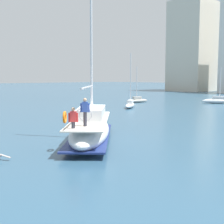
% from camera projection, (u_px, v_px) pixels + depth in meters
% --- Properties ---
extents(ground_plane, '(400.00, 400.00, 0.00)m').
position_uv_depth(ground_plane, '(90.00, 137.00, 22.02)').
color(ground_plane, '#2D516B').
extents(main_sailboat, '(8.35, 8.62, 12.35)m').
position_uv_depth(main_sailboat, '(90.00, 128.00, 20.26)').
color(main_sailboat, silver).
rests_on(main_sailboat, ground).
extents(moored_sloop_far, '(3.03, 4.16, 7.46)m').
position_uv_depth(moored_sloop_far, '(130.00, 104.00, 42.84)').
color(moored_sloop_far, silver).
rests_on(moored_sloop_far, ground).
extents(moored_catamaran, '(1.86, 3.88, 5.98)m').
position_uv_depth(moored_catamaran, '(138.00, 100.00, 52.07)').
color(moored_catamaran, '#B7B2A8').
rests_on(moored_catamaran, ground).
extents(moored_cutter_left, '(4.50, 3.80, 5.84)m').
position_uv_depth(moored_cutter_left, '(217.00, 100.00, 50.19)').
color(moored_cutter_left, silver).
rests_on(moored_cutter_left, ground).
extents(seagull, '(1.18, 0.71, 0.18)m').
position_uv_depth(seagull, '(0.00, 156.00, 15.81)').
color(seagull, silver).
rests_on(seagull, ground).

